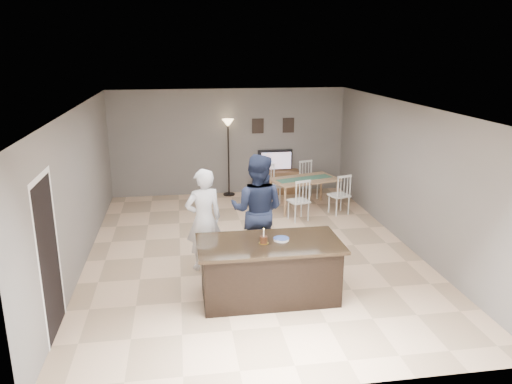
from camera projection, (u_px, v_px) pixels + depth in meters
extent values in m
plane|color=#D9B08B|center=(252.00, 251.00, 9.37)|extent=(8.00, 8.00, 0.00)
plane|color=slate|center=(229.00, 142.00, 12.79)|extent=(6.00, 0.00, 6.00)
plane|color=slate|center=(307.00, 280.00, 5.20)|extent=(6.00, 0.00, 6.00)
plane|color=slate|center=(79.00, 189.00, 8.55)|extent=(0.00, 8.00, 8.00)
plane|color=slate|center=(408.00, 176.00, 9.44)|extent=(0.00, 8.00, 8.00)
plane|color=white|center=(251.00, 107.00, 8.62)|extent=(8.00, 8.00, 0.00)
cube|color=black|center=(269.00, 271.00, 7.54)|extent=(2.00, 1.00, 0.85)
cube|color=black|center=(269.00, 244.00, 7.42)|extent=(2.15, 1.10, 0.05)
cube|color=brown|center=(276.00, 182.00, 13.04)|extent=(1.20, 0.40, 0.60)
imported|color=black|center=(276.00, 160.00, 12.95)|extent=(0.91, 0.12, 0.53)
plane|color=#DB5B18|center=(276.00, 161.00, 12.87)|extent=(0.78, 0.00, 0.78)
cube|color=black|center=(258.00, 126.00, 12.76)|extent=(0.30, 0.02, 0.38)
cube|color=black|center=(288.00, 125.00, 12.88)|extent=(0.30, 0.02, 0.38)
plane|color=black|center=(49.00, 259.00, 6.45)|extent=(0.00, 2.10, 2.10)
plane|color=white|center=(39.00, 178.00, 6.15)|extent=(0.00, 1.02, 1.02)
imported|color=silver|center=(204.00, 220.00, 8.43)|extent=(0.74, 0.59, 1.77)
imported|color=#1C233D|center=(257.00, 210.00, 8.58)|extent=(1.17, 1.05, 1.97)
cylinder|color=gold|center=(264.00, 243.00, 7.37)|extent=(0.15, 0.15, 0.00)
cylinder|color=#3C2110|center=(264.00, 240.00, 7.36)|extent=(0.11, 0.11, 0.10)
cylinder|color=white|center=(264.00, 233.00, 7.33)|extent=(0.02, 0.02, 0.11)
sphere|color=#FFBF4C|center=(264.00, 229.00, 7.31)|extent=(0.02, 0.02, 0.02)
cylinder|color=white|center=(281.00, 240.00, 7.48)|extent=(0.23, 0.23, 0.01)
cylinder|color=white|center=(281.00, 239.00, 7.48)|extent=(0.23, 0.23, 0.01)
cylinder|color=white|center=(281.00, 239.00, 7.47)|extent=(0.23, 0.23, 0.01)
cylinder|color=#304892|center=(281.00, 238.00, 7.47)|extent=(0.24, 0.24, 0.00)
cube|color=#A28058|center=(304.00, 180.00, 11.69)|extent=(1.73, 1.26, 0.04)
cylinder|color=#A28058|center=(285.00, 202.00, 11.20)|extent=(0.06, 0.06, 0.69)
cylinder|color=#A28058|center=(321.00, 187.00, 12.38)|extent=(0.06, 0.06, 0.69)
cube|color=#42785F|center=(304.00, 179.00, 11.68)|extent=(1.40, 0.70, 0.01)
cube|color=silver|center=(299.00, 201.00, 10.96)|extent=(0.50, 0.48, 0.04)
cylinder|color=silver|center=(295.00, 214.00, 10.82)|extent=(0.03, 0.03, 0.42)
cylinder|color=silver|center=(301.00, 208.00, 11.22)|extent=(0.03, 0.03, 0.42)
cube|color=silver|center=(303.00, 182.00, 10.67)|extent=(0.36, 0.13, 0.05)
cube|color=silver|center=(339.00, 195.00, 11.39)|extent=(0.50, 0.48, 0.04)
cylinder|color=silver|center=(336.00, 208.00, 11.25)|extent=(0.03, 0.03, 0.42)
cylinder|color=silver|center=(341.00, 202.00, 11.65)|extent=(0.03, 0.03, 0.42)
cube|color=silver|center=(345.00, 177.00, 11.10)|extent=(0.36, 0.13, 0.05)
cube|color=silver|center=(271.00, 186.00, 12.14)|extent=(0.50, 0.48, 0.04)
cylinder|color=silver|center=(274.00, 193.00, 12.40)|extent=(0.03, 0.03, 0.42)
cylinder|color=silver|center=(268.00, 198.00, 12.00)|extent=(0.03, 0.03, 0.42)
cube|color=silver|center=(268.00, 165.00, 12.15)|extent=(0.36, 0.13, 0.05)
cube|color=silver|center=(309.00, 181.00, 12.57)|extent=(0.50, 0.48, 0.04)
cylinder|color=silver|center=(311.00, 188.00, 12.83)|extent=(0.03, 0.03, 0.42)
cylinder|color=silver|center=(306.00, 192.00, 12.43)|extent=(0.03, 0.03, 0.42)
cube|color=silver|center=(306.00, 161.00, 12.59)|extent=(0.36, 0.13, 0.05)
cylinder|color=black|center=(229.00, 194.00, 12.96)|extent=(0.29, 0.29, 0.03)
cylinder|color=black|center=(229.00, 160.00, 12.70)|extent=(0.04, 0.04, 1.81)
cone|color=#EAC281|center=(228.00, 123.00, 12.44)|extent=(0.29, 0.29, 0.19)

